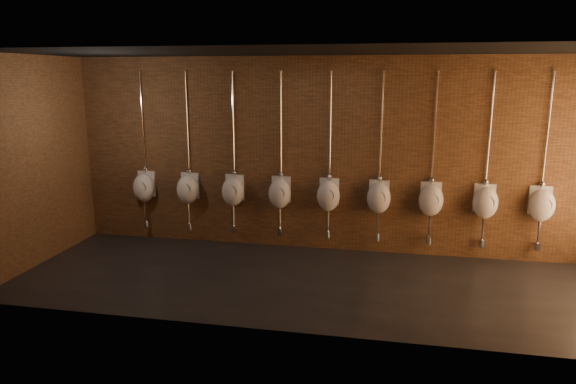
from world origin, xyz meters
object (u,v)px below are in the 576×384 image
urinal_1 (188,189)px  urinal_7 (485,202)px  urinal_4 (328,195)px  urinal_2 (233,191)px  urinal_0 (144,187)px  urinal_8 (542,204)px  urinal_6 (431,199)px  urinal_3 (280,193)px  urinal_5 (379,197)px

urinal_1 → urinal_7: same height
urinal_4 → urinal_2: bearing=180.0°
urinal_0 → urinal_8: bearing=0.0°
urinal_0 → urinal_2: (1.63, 0.00, 0.00)m
urinal_1 → urinal_6: (4.08, 0.00, 0.00)m
urinal_3 → urinal_5: (1.63, 0.00, 0.00)m
urinal_3 → urinal_4: bearing=0.0°
urinal_7 → urinal_8: size_ratio=1.00×
urinal_2 → urinal_7: same height
urinal_4 → urinal_0: bearing=180.0°
urinal_0 → urinal_2: same height
urinal_4 → urinal_5: same height
urinal_5 → urinal_6: 0.82m
urinal_4 → urinal_7: (2.45, 0.00, 0.00)m
urinal_0 → urinal_8: 6.54m
urinal_0 → urinal_6: size_ratio=1.00×
urinal_5 → urinal_7: (1.63, 0.00, 0.00)m
urinal_5 → urinal_8: bearing=0.0°
urinal_1 → urinal_3: size_ratio=1.00×
urinal_2 → urinal_8: same height
urinal_3 → urinal_4: (0.82, 0.00, 0.00)m
urinal_4 → urinal_6: size_ratio=1.00×
urinal_0 → urinal_4: 3.27m
urinal_2 → urinal_8: size_ratio=1.00×
urinal_1 → urinal_0: bearing=180.0°
urinal_3 → urinal_8: bearing=0.0°
urinal_2 → urinal_7: size_ratio=1.00×
urinal_3 → urinal_8: size_ratio=1.00×
urinal_0 → urinal_5: same height
urinal_1 → urinal_2: (0.82, 0.00, 0.00)m
urinal_0 → urinal_3: 2.45m
urinal_3 → urinal_8: same height
urinal_0 → urinal_1: bearing=0.0°
urinal_6 → urinal_8: size_ratio=1.00×
urinal_5 → urinal_6: bearing=0.0°
urinal_0 → urinal_7: same height
urinal_0 → urinal_7: (5.72, 0.00, 0.00)m
urinal_3 → urinal_7: bearing=0.0°
urinal_3 → urinal_5: size_ratio=1.00×
urinal_4 → urinal_5: size_ratio=1.00×
urinal_5 → urinal_7: size_ratio=1.00×
urinal_3 → urinal_6: 2.45m
urinal_0 → urinal_8: (6.54, 0.00, 0.00)m
urinal_2 → urinal_4: same height
urinal_6 → urinal_7: same height
urinal_1 → urinal_6: same height
urinal_1 → urinal_7: (4.90, 0.00, 0.00)m
urinal_6 → urinal_7: size_ratio=1.00×
urinal_5 → urinal_8: size_ratio=1.00×
urinal_0 → urinal_2: bearing=0.0°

